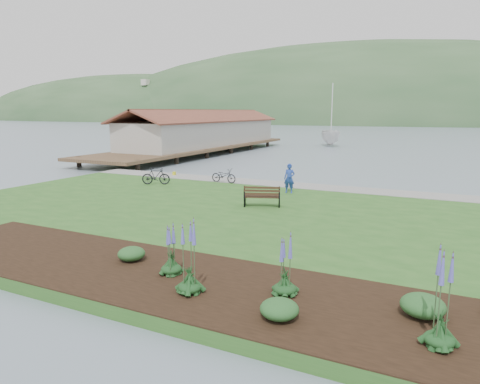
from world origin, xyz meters
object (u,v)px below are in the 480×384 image
at_px(park_bench, 262,196).
at_px(person, 289,176).
at_px(bicycle_a, 224,176).
at_px(sailboat, 330,146).

relative_size(park_bench, person, 0.95).
bearing_deg(park_bench, bicycle_a, 112.71).
distance_m(bicycle_a, sailboat, 39.27).
xyz_separation_m(park_bench, person, (-0.03, 4.19, 0.47)).
bearing_deg(park_bench, person, 70.62).
bearing_deg(person, sailboat, 93.71).
bearing_deg(person, park_bench, -96.79).
bearing_deg(bicycle_a, park_bench, -134.64).
bearing_deg(sailboat, person, -102.59).
distance_m(park_bench, bicycle_a, 7.85).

